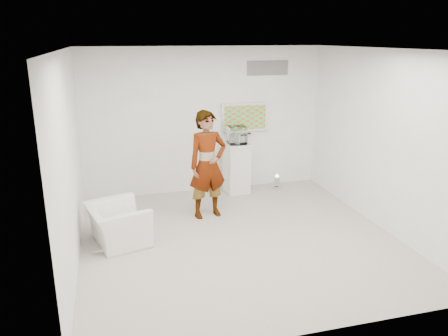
# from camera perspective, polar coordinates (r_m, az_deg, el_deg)

# --- Properties ---
(room) EXTENTS (5.01, 5.01, 3.00)m
(room) POSITION_cam_1_polar(r_m,az_deg,el_deg) (6.73, 2.11, 2.40)
(room) COLOR #B4AFA5
(room) RESTS_ON ground
(tv) EXTENTS (1.00, 0.08, 0.60)m
(tv) POSITION_cam_1_polar(r_m,az_deg,el_deg) (9.26, 2.71, 6.66)
(tv) COLOR silver
(tv) RESTS_ON room
(logo_decal) EXTENTS (0.90, 0.02, 0.30)m
(logo_decal) POSITION_cam_1_polar(r_m,az_deg,el_deg) (9.34, 5.73, 12.87)
(logo_decal) COLOR slate
(logo_decal) RESTS_ON room
(person) EXTENTS (0.79, 0.60, 1.95)m
(person) POSITION_cam_1_polar(r_m,az_deg,el_deg) (7.80, -2.14, 0.43)
(person) COLOR white
(person) RESTS_ON room
(armchair) EXTENTS (1.08, 1.17, 0.64)m
(armchair) POSITION_cam_1_polar(r_m,az_deg,el_deg) (7.19, -13.72, -7.12)
(armchair) COLOR white
(armchair) RESTS_ON room
(pedestal) EXTENTS (0.56, 0.56, 1.06)m
(pedestal) POSITION_cam_1_polar(r_m,az_deg,el_deg) (9.16, 1.64, -0.01)
(pedestal) COLOR white
(pedestal) RESTS_ON room
(floor_uplight) EXTENTS (0.24, 0.24, 0.31)m
(floor_uplight) POSITION_cam_1_polar(r_m,az_deg,el_deg) (9.53, 6.92, -1.82)
(floor_uplight) COLOR silver
(floor_uplight) RESTS_ON room
(vitrine) EXTENTS (0.38, 0.38, 0.36)m
(vitrine) POSITION_cam_1_polar(r_m,az_deg,el_deg) (8.98, 1.68, 4.33)
(vitrine) COLOR white
(vitrine) RESTS_ON pedestal
(console) EXTENTS (0.08, 0.15, 0.20)m
(console) POSITION_cam_1_polar(r_m,az_deg,el_deg) (9.00, 1.68, 3.84)
(console) COLOR white
(console) RESTS_ON pedestal
(wii_remote) EXTENTS (0.10, 0.15, 0.04)m
(wii_remote) POSITION_cam_1_polar(r_m,az_deg,el_deg) (7.86, -0.98, 6.41)
(wii_remote) COLOR white
(wii_remote) RESTS_ON person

